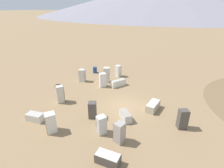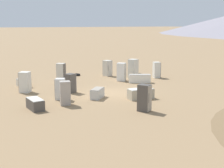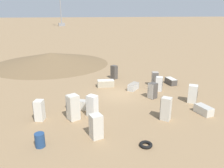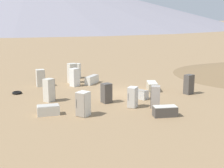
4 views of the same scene
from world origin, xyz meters
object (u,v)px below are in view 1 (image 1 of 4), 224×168
at_px(discarded_fridge_10, 82,75).
at_px(scrap_tire, 58,86).
at_px(discarded_fridge_2, 118,71).
at_px(discarded_fridge_9, 103,80).
at_px(discarded_fridge_3, 108,159).
at_px(discarded_fridge_13, 107,75).
at_px(discarded_fridge_14, 118,83).
at_px(discarded_fridge_4, 119,133).
at_px(discarded_fridge_6, 101,125).
at_px(discarded_fridge_7, 153,106).
at_px(discarded_fridge_0, 92,110).
at_px(discarded_fridge_5, 60,94).
at_px(discarded_fridge_8, 51,123).
at_px(discarded_fridge_12, 183,119).
at_px(discarded_fridge_1, 35,117).
at_px(rusty_barrel, 95,70).
at_px(discarded_fridge_11, 125,116).

xyz_separation_m(discarded_fridge_10, scrap_tire, (-1.90, -2.54, -0.69)).
distance_m(discarded_fridge_2, discarded_fridge_9, 3.88).
height_order(discarded_fridge_3, scrap_tire, discarded_fridge_3).
distance_m(discarded_fridge_13, scrap_tire, 6.05).
bearing_deg(scrap_tire, discarded_fridge_14, 22.69).
xyz_separation_m(discarded_fridge_4, discarded_fridge_13, (-5.05, 9.64, 0.17)).
xyz_separation_m(discarded_fridge_6, discarded_fridge_7, (3.05, 4.73, -0.37)).
xyz_separation_m(discarded_fridge_6, scrap_tire, (-8.38, 5.78, -0.64)).
relative_size(discarded_fridge_0, discarded_fridge_9, 0.88).
relative_size(discarded_fridge_5, discarded_fridge_14, 0.91).
xyz_separation_m(discarded_fridge_8, discarded_fridge_12, (9.24, 4.09, 0.02)).
relative_size(discarded_fridge_5, discarded_fridge_8, 1.10).
bearing_deg(discarded_fridge_1, discarded_fridge_7, -63.35).
xyz_separation_m(discarded_fridge_1, discarded_fridge_8, (2.22, -0.66, 0.47)).
xyz_separation_m(discarded_fridge_0, discarded_fridge_9, (-1.81, 6.18, 0.10)).
height_order(discarded_fridge_4, rusty_barrel, discarded_fridge_4).
height_order(discarded_fridge_4, discarded_fridge_11, discarded_fridge_4).
bearing_deg(scrap_tire, discarded_fridge_8, -55.85).
distance_m(discarded_fridge_8, discarded_fridge_13, 10.49).
height_order(discarded_fridge_7, discarded_fridge_10, discarded_fridge_10).
xyz_separation_m(discarded_fridge_4, discarded_fridge_5, (-7.29, 3.21, 0.09)).
bearing_deg(discarded_fridge_0, discarded_fridge_4, -53.38).
relative_size(discarded_fridge_11, discarded_fridge_13, 0.79).
distance_m(discarded_fridge_4, discarded_fridge_11, 2.77).
distance_m(discarded_fridge_6, rusty_barrel, 13.35).
height_order(discarded_fridge_4, discarded_fridge_9, discarded_fridge_9).
bearing_deg(discarded_fridge_4, discarded_fridge_12, -31.65).
xyz_separation_m(discarded_fridge_7, scrap_tire, (-11.43, 1.05, -0.27)).
distance_m(discarded_fridge_6, discarded_fridge_10, 10.54).
xyz_separation_m(discarded_fridge_5, discarded_fridge_14, (4.05, 5.73, -0.49)).
bearing_deg(discarded_fridge_3, discarded_fridge_6, -145.32).
relative_size(discarded_fridge_4, discarded_fridge_10, 0.99).
distance_m(discarded_fridge_7, discarded_fridge_10, 10.20).
distance_m(discarded_fridge_1, discarded_fridge_5, 3.44).
relative_size(discarded_fridge_11, scrap_tire, 1.93).
relative_size(discarded_fridge_7, discarded_fridge_8, 1.20).
xyz_separation_m(discarded_fridge_13, discarded_fridge_14, (1.81, -0.70, -0.58)).
bearing_deg(discarded_fridge_9, discarded_fridge_1, -54.15).
bearing_deg(discarded_fridge_4, discarded_fridge_10, 62.40).
bearing_deg(discarded_fridge_5, discarded_fridge_2, 118.67).
xyz_separation_m(discarded_fridge_7, rusty_barrel, (-9.45, 6.99, 0.07)).
xyz_separation_m(discarded_fridge_9, discarded_fridge_13, (-0.12, 1.46, 0.12)).
bearing_deg(discarded_fridge_12, discarded_fridge_3, -63.04).
height_order(discarded_fridge_0, discarded_fridge_12, discarded_fridge_12).
bearing_deg(rusty_barrel, discarded_fridge_0, -64.51).
height_order(discarded_fridge_11, rusty_barrel, rusty_barrel).
height_order(discarded_fridge_4, discarded_fridge_6, discarded_fridge_4).
distance_m(discarded_fridge_2, discarded_fridge_6, 11.97).
xyz_separation_m(discarded_fridge_3, discarded_fridge_4, (0.04, 2.02, 0.44)).
relative_size(discarded_fridge_0, discarded_fridge_11, 0.97).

